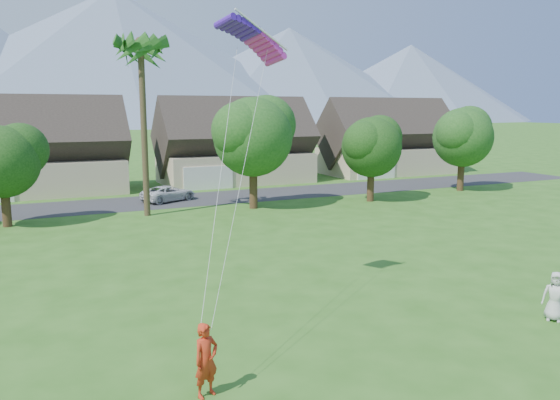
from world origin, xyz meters
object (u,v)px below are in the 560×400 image
kite_flyer (206,360)px  parked_car (168,193)px  parafoil_kite (253,36)px  watcher (555,296)px

kite_flyer → parked_car: bearing=58.1°
kite_flyer → parafoil_kite: size_ratio=0.70×
kite_flyer → watcher: bearing=-21.2°
kite_flyer → watcher: (12.96, -0.15, -0.10)m
parafoil_kite → watcher: bearing=-46.9°
watcher → parafoil_kite: 14.43m
watcher → parked_car: 32.15m
watcher → parked_car: size_ratio=0.39×
kite_flyer → parked_car: kite_flyer is taller
kite_flyer → parafoil_kite: 11.66m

